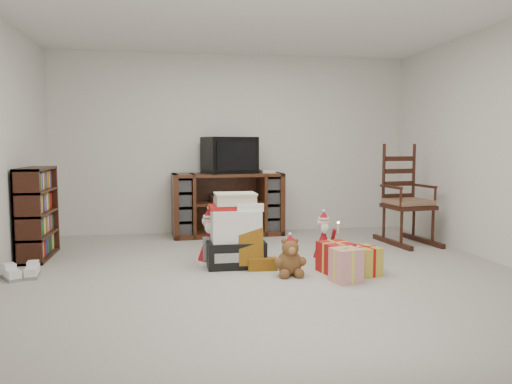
{
  "coord_description": "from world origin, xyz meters",
  "views": [
    {
      "loc": [
        -0.85,
        -4.57,
        1.24
      ],
      "look_at": [
        0.01,
        0.6,
        0.75
      ],
      "focal_mm": 35.0,
      "sensor_mm": 36.0,
      "label": 1
    }
  ],
  "objects_px": {
    "tv_stand": "(228,204)",
    "gift_pile": "(235,235)",
    "mrs_claus_figurine": "(209,242)",
    "gift_cluster": "(346,260)",
    "teddy_bear": "(290,259)",
    "rocking_chair": "(406,208)",
    "santa_figurine": "(323,241)",
    "red_suitcase": "(233,240)",
    "sneaker_pair": "(22,273)",
    "crt_television": "(229,155)",
    "bookshelf": "(37,214)"
  },
  "relations": [
    {
      "from": "tv_stand",
      "to": "gift_pile",
      "type": "height_order",
      "value": "tv_stand"
    },
    {
      "from": "mrs_claus_figurine",
      "to": "gift_cluster",
      "type": "bearing_deg",
      "value": -25.94
    },
    {
      "from": "tv_stand",
      "to": "teddy_bear",
      "type": "bearing_deg",
      "value": -85.15
    },
    {
      "from": "tv_stand",
      "to": "rocking_chair",
      "type": "distance_m",
      "value": 2.35
    },
    {
      "from": "santa_figurine",
      "to": "gift_cluster",
      "type": "xyz_separation_m",
      "value": [
        0.06,
        -0.55,
        -0.08
      ]
    },
    {
      "from": "rocking_chair",
      "to": "gift_cluster",
      "type": "height_order",
      "value": "rocking_chair"
    },
    {
      "from": "rocking_chair",
      "to": "gift_cluster",
      "type": "relative_size",
      "value": 1.53
    },
    {
      "from": "santa_figurine",
      "to": "gift_cluster",
      "type": "bearing_deg",
      "value": -83.81
    },
    {
      "from": "gift_cluster",
      "to": "teddy_bear",
      "type": "bearing_deg",
      "value": -179.25
    },
    {
      "from": "tv_stand",
      "to": "red_suitcase",
      "type": "distance_m",
      "value": 1.71
    },
    {
      "from": "tv_stand",
      "to": "sneaker_pair",
      "type": "distance_m",
      "value": 2.9
    },
    {
      "from": "sneaker_pair",
      "to": "crt_television",
      "type": "height_order",
      "value": "crt_television"
    },
    {
      "from": "gift_pile",
      "to": "teddy_bear",
      "type": "bearing_deg",
      "value": -46.14
    },
    {
      "from": "rocking_chair",
      "to": "sneaker_pair",
      "type": "relative_size",
      "value": 3.49
    },
    {
      "from": "crt_television",
      "to": "sneaker_pair",
      "type": "bearing_deg",
      "value": -155.7
    },
    {
      "from": "red_suitcase",
      "to": "sneaker_pair",
      "type": "bearing_deg",
      "value": 176.43
    },
    {
      "from": "bookshelf",
      "to": "red_suitcase",
      "type": "distance_m",
      "value": 2.2
    },
    {
      "from": "mrs_claus_figurine",
      "to": "gift_cluster",
      "type": "relative_size",
      "value": 0.69
    },
    {
      "from": "tv_stand",
      "to": "red_suitcase",
      "type": "bearing_deg",
      "value": -98.23
    },
    {
      "from": "red_suitcase",
      "to": "sneaker_pair",
      "type": "xyz_separation_m",
      "value": [
        -2.02,
        -0.21,
        -0.2
      ]
    },
    {
      "from": "rocking_chair",
      "to": "teddy_bear",
      "type": "distance_m",
      "value": 2.27
    },
    {
      "from": "rocking_chair",
      "to": "teddy_bear",
      "type": "height_order",
      "value": "rocking_chair"
    },
    {
      "from": "red_suitcase",
      "to": "teddy_bear",
      "type": "xyz_separation_m",
      "value": [
        0.47,
        -0.53,
        -0.09
      ]
    },
    {
      "from": "red_suitcase",
      "to": "gift_cluster",
      "type": "distance_m",
      "value": 1.17
    },
    {
      "from": "crt_television",
      "to": "red_suitcase",
      "type": "bearing_deg",
      "value": -112.47
    },
    {
      "from": "red_suitcase",
      "to": "crt_television",
      "type": "relative_size",
      "value": 0.74
    },
    {
      "from": "teddy_bear",
      "to": "tv_stand",
      "type": "bearing_deg",
      "value": 98.88
    },
    {
      "from": "teddy_bear",
      "to": "gift_pile",
      "type": "bearing_deg",
      "value": 134.72
    },
    {
      "from": "rocking_chair",
      "to": "mrs_claus_figurine",
      "type": "distance_m",
      "value": 2.64
    },
    {
      "from": "teddy_bear",
      "to": "gift_cluster",
      "type": "distance_m",
      "value": 0.57
    },
    {
      "from": "santa_figurine",
      "to": "gift_cluster",
      "type": "distance_m",
      "value": 0.56
    },
    {
      "from": "tv_stand",
      "to": "bookshelf",
      "type": "bearing_deg",
      "value": -159.09
    },
    {
      "from": "mrs_claus_figurine",
      "to": "gift_cluster",
      "type": "xyz_separation_m",
      "value": [
        1.28,
        -0.62,
        -0.1
      ]
    },
    {
      "from": "red_suitcase",
      "to": "teddy_bear",
      "type": "distance_m",
      "value": 0.72
    },
    {
      "from": "bookshelf",
      "to": "santa_figurine",
      "type": "distance_m",
      "value": 3.15
    },
    {
      "from": "teddy_bear",
      "to": "rocking_chair",
      "type": "bearing_deg",
      "value": 36.07
    },
    {
      "from": "gift_pile",
      "to": "santa_figurine",
      "type": "distance_m",
      "value": 0.98
    },
    {
      "from": "red_suitcase",
      "to": "crt_television",
      "type": "xyz_separation_m",
      "value": [
        0.15,
        1.72,
        0.85
      ]
    },
    {
      "from": "santa_figurine",
      "to": "mrs_claus_figurine",
      "type": "height_order",
      "value": "mrs_claus_figurine"
    },
    {
      "from": "gift_pile",
      "to": "mrs_claus_figurine",
      "type": "height_order",
      "value": "gift_pile"
    },
    {
      "from": "gift_pile",
      "to": "gift_cluster",
      "type": "relative_size",
      "value": 0.86
    },
    {
      "from": "santa_figurine",
      "to": "mrs_claus_figurine",
      "type": "distance_m",
      "value": 1.23
    },
    {
      "from": "mrs_claus_figurine",
      "to": "santa_figurine",
      "type": "bearing_deg",
      "value": -3.44
    },
    {
      "from": "gift_pile",
      "to": "teddy_bear",
      "type": "relative_size",
      "value": 2.07
    },
    {
      "from": "sneaker_pair",
      "to": "bookshelf",
      "type": "bearing_deg",
      "value": 72.67
    },
    {
      "from": "red_suitcase",
      "to": "mrs_claus_figurine",
      "type": "height_order",
      "value": "mrs_claus_figurine"
    },
    {
      "from": "teddy_bear",
      "to": "mrs_claus_figurine",
      "type": "relative_size",
      "value": 0.61
    },
    {
      "from": "bookshelf",
      "to": "gift_cluster",
      "type": "bearing_deg",
      "value": -20.95
    },
    {
      "from": "tv_stand",
      "to": "bookshelf",
      "type": "height_order",
      "value": "bookshelf"
    },
    {
      "from": "sneaker_pair",
      "to": "santa_figurine",
      "type": "bearing_deg",
      "value": -17.4
    }
  ]
}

